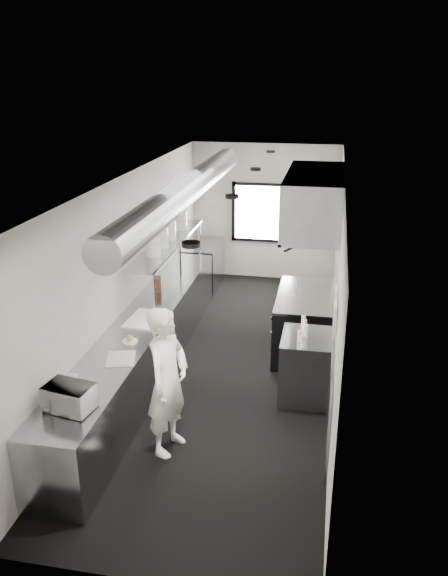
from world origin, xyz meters
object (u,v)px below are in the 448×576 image
at_px(line_cook, 168,381).
at_px(squeeze_bottle_c, 306,331).
at_px(bottle_station, 305,367).
at_px(squeeze_bottle_b, 300,336).
at_px(deli_tub_a, 68,389).
at_px(plate_stack_b, 161,237).
at_px(squeeze_bottle_a, 303,341).
at_px(range, 303,323).
at_px(microwave, 69,397).
at_px(far_work_table, 202,265).
at_px(squeeze_bottle_d, 305,325).
at_px(cutting_board, 147,319).
at_px(deli_tub_b, 72,379).
at_px(squeeze_bottle_e, 303,322).
at_px(pass_shelf, 168,244).
at_px(plate_stack_a, 153,248).
at_px(prep_counter, 145,346).
at_px(small_plate, 130,341).
at_px(knife_block, 158,284).
at_px(exhaust_hood, 314,201).
at_px(plate_stack_c, 170,230).
at_px(plate_stack_d, 181,220).

distance_m(line_cook, squeeze_bottle_c, 2.02).
relative_size(bottle_station, squeeze_bottle_b, 5.65).
height_order(deli_tub_a, plate_stack_b, plate_stack_b).
bearing_deg(squeeze_bottle_a, line_cook, -142.05).
distance_m(range, microwave, 4.22).
height_order(deli_tub_a, squeeze_bottle_a, squeeze_bottle_a).
bearing_deg(far_work_table, squeeze_bottle_d, -58.79).
bearing_deg(squeeze_bottle_d, squeeze_bottle_a, -89.50).
bearing_deg(squeeze_bottle_c, squeeze_bottle_d, 96.58).
distance_m(bottle_station, cutting_board, 2.26).
distance_m(far_work_table, squeeze_bottle_c, 4.57).
bearing_deg(bottle_station, squeeze_bottle_b, -118.04).
height_order(bottle_station, deli_tub_b, deli_tub_b).
relative_size(far_work_table, squeeze_bottle_e, 7.07).
height_order(pass_shelf, far_work_table, pass_shelf).
bearing_deg(squeeze_bottle_b, bottle_station, 61.96).
bearing_deg(plate_stack_b, plate_stack_a, -86.45).
height_order(prep_counter, small_plate, small_plate).
height_order(bottle_station, squeeze_bottle_c, squeeze_bottle_c).
distance_m(cutting_board, squeeze_bottle_e, 2.15).
distance_m(prep_counter, plate_stack_b, 1.77).
distance_m(cutting_board, knife_block, 1.14).
xyz_separation_m(exhaust_hood, deli_tub_a, (-2.40, -3.28, -1.44)).
height_order(line_cook, plate_stack_c, plate_stack_c).
bearing_deg(deli_tub_a, bottle_station, 37.37).
bearing_deg(plate_stack_d, squeeze_bottle_b, -49.85).
xyz_separation_m(bottle_station, squeeze_bottle_b, (-0.09, -0.17, 0.53)).
bearing_deg(bottle_station, microwave, -136.55).
height_order(microwave, squeeze_bottle_b, microwave).
distance_m(far_work_table, microwave, 6.10).
relative_size(line_cook, squeeze_bottle_a, 11.04).
relative_size(range, bottle_station, 1.78).
bearing_deg(plate_stack_a, deli_tub_b, -93.33).
distance_m(prep_counter, microwave, 2.44).
distance_m(range, small_plate, 2.92).
distance_m(prep_counter, deli_tub_a, 2.14).
bearing_deg(deli_tub_a, range, 54.41).
xyz_separation_m(range, squeeze_bottle_d, (0.07, -1.22, 0.51)).
distance_m(plate_stack_b, squeeze_bottle_c, 2.86).
bearing_deg(bottle_station, plate_stack_d, 133.12).
bearing_deg(plate_stack_b, squeeze_bottle_a, -36.58).
xyz_separation_m(line_cook, plate_stack_c, (-0.88, 3.28, 0.83)).
bearing_deg(squeeze_bottle_c, far_work_table, 120.12).
height_order(microwave, knife_block, microwave).
distance_m(deli_tub_a, deli_tub_b, 0.20).
xyz_separation_m(line_cook, plate_stack_b, (-0.90, 2.85, 0.84)).
bearing_deg(plate_stack_a, plate_stack_c, 90.76).
xyz_separation_m(small_plate, squeeze_bottle_c, (2.19, 0.56, 0.08)).
relative_size(pass_shelf, plate_stack_d, 9.12).
bearing_deg(microwave, squeeze_bottle_a, 49.43).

